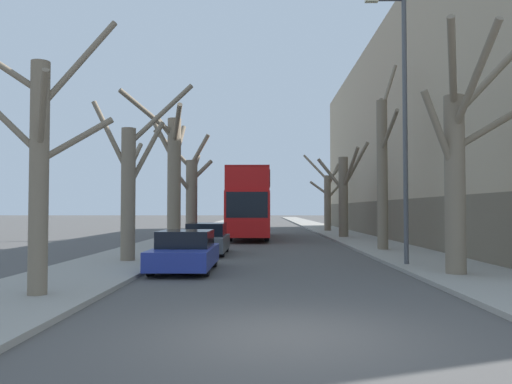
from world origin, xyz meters
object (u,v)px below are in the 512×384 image
(street_tree_left_1, at_px, (131,183))
(street_tree_right_1, at_px, (383,167))
(street_tree_right_3, at_px, (327,197))
(parked_car_1, at_px, (206,239))
(street_tree_left_0, at_px, (37,160))
(double_decker_bus, at_px, (250,201))
(street_tree_right_0, at_px, (458,164))
(parked_car_0, at_px, (185,252))
(street_tree_right_2, at_px, (344,193))
(street_tree_left_2, at_px, (172,171))
(street_tree_left_3, at_px, (191,191))
(lamp_post, at_px, (402,116))

(street_tree_left_1, bearing_deg, street_tree_right_1, 25.98)
(street_tree_right_3, relative_size, parked_car_1, 1.70)
(street_tree_left_0, distance_m, double_decker_bus, 23.40)
(street_tree_right_0, xyz_separation_m, double_decker_bus, (-6.46, 19.56, -0.70))
(street_tree_right_3, distance_m, double_decker_bus, 11.44)
(double_decker_bus, relative_size, parked_car_0, 3.04)
(street_tree_left_0, bearing_deg, parked_car_0, 64.38)
(parked_car_1, bearing_deg, parked_car_0, -90.00)
(street_tree_right_0, bearing_deg, street_tree_right_2, 90.49)
(parked_car_1, bearing_deg, street_tree_left_2, 116.96)
(street_tree_right_0, height_order, street_tree_right_1, street_tree_right_1)
(street_tree_left_0, xyz_separation_m, double_decker_bus, (4.00, 23.05, -0.49))
(double_decker_bus, bearing_deg, street_tree_right_1, -59.09)
(street_tree_left_0, relative_size, parked_car_0, 1.61)
(street_tree_left_0, distance_m, street_tree_right_3, 34.12)
(street_tree_left_3, xyz_separation_m, street_tree_right_3, (10.46, 9.46, -0.19))
(street_tree_left_3, distance_m, parked_car_1, 12.53)
(street_tree_left_3, bearing_deg, double_decker_bus, 0.41)
(street_tree_left_0, bearing_deg, street_tree_left_1, 89.20)
(street_tree_right_0, bearing_deg, street_tree_right_1, 90.17)
(street_tree_right_0, xyz_separation_m, street_tree_right_2, (-0.16, 19.12, -0.18))
(street_tree_right_1, relative_size, parked_car_0, 2.36)
(street_tree_left_1, bearing_deg, street_tree_right_0, -20.03)
(street_tree_right_1, height_order, lamp_post, street_tree_right_1)
(street_tree_left_2, bearing_deg, parked_car_1, -63.04)
(street_tree_left_0, relative_size, double_decker_bus, 0.53)
(street_tree_left_2, distance_m, street_tree_right_0, 15.97)
(street_tree_right_0, relative_size, lamp_post, 0.73)
(street_tree_right_1, height_order, double_decker_bus, street_tree_right_1)
(double_decker_bus, bearing_deg, street_tree_left_0, -99.85)
(lamp_post, bearing_deg, street_tree_left_2, 135.26)
(street_tree_left_3, relative_size, street_tree_right_0, 1.08)
(street_tree_left_0, distance_m, street_tree_right_1, 16.16)
(street_tree_left_0, bearing_deg, street_tree_left_3, 90.02)
(street_tree_right_3, relative_size, lamp_post, 0.75)
(street_tree_left_2, height_order, street_tree_right_1, street_tree_right_1)
(street_tree_right_2, xyz_separation_m, street_tree_right_3, (0.16, 9.87, -0.03))
(street_tree_left_2, bearing_deg, street_tree_left_0, -90.32)
(street_tree_right_0, distance_m, double_decker_bus, 20.61)
(street_tree_right_2, bearing_deg, street_tree_left_1, -123.61)
(street_tree_left_0, distance_m, street_tree_left_3, 23.02)
(street_tree_left_0, height_order, street_tree_right_2, street_tree_left_0)
(street_tree_left_2, relative_size, lamp_post, 0.85)
(street_tree_left_3, bearing_deg, street_tree_right_0, -61.81)
(street_tree_left_1, distance_m, double_decker_bus, 16.26)
(street_tree_right_3, bearing_deg, street_tree_right_2, -90.92)
(street_tree_left_3, height_order, double_decker_bus, street_tree_left_3)
(street_tree_left_2, bearing_deg, street_tree_right_2, 34.42)
(street_tree_left_1, relative_size, street_tree_right_3, 0.96)
(street_tree_right_3, xyz_separation_m, double_decker_bus, (-6.45, -9.43, -0.49))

